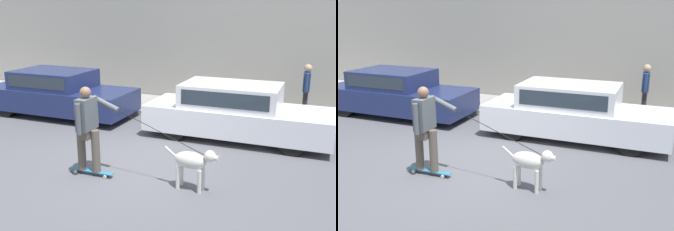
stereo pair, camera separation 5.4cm
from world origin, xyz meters
The scene contains 8 objects.
ground_plane centered at (0.00, 0.00, 0.00)m, with size 36.00×36.00×0.00m, color #545459.
back_wall centered at (0.00, 6.21, 2.32)m, with size 32.00×0.30×4.65m.
sidewalk_curb centered at (0.00, 4.95, 0.05)m, with size 30.00×2.19×0.10m.
parked_car_0 centered at (-3.86, 2.76, 0.66)m, with size 4.59×1.92×1.37m.
parked_car_1 centered at (1.58, 2.76, 0.66)m, with size 4.54×1.78×1.37m.
dog centered at (1.62, -0.41, 0.54)m, with size 1.04×0.34×0.80m.
skateboarder centered at (-0.45, -0.59, 1.00)m, with size 2.82×0.66×1.76m.
pedestrian_with_bag centered at (3.01, 5.23, 0.95)m, with size 0.23×0.67×1.51m.
Camera 1 is at (3.82, -6.52, 3.19)m, focal length 42.00 mm.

